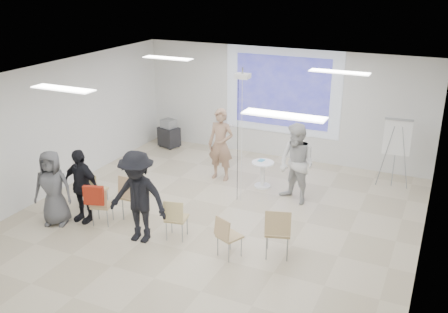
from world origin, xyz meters
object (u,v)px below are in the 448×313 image
at_px(chair_right_far, 278,229).
at_px(audience_mid, 137,191).
at_px(pedestal_table, 263,173).
at_px(player_right, 297,160).
at_px(av_cart, 169,134).
at_px(chair_left_inner, 132,194).
at_px(audience_left, 80,180).
at_px(chair_right_inner, 227,234).
at_px(flipchart_easel, 397,137).
at_px(chair_far_left, 94,187).
at_px(chair_center, 175,216).
at_px(chair_left_mid, 100,203).
at_px(laptop, 135,194).
at_px(player_left, 221,140).
at_px(audience_outer, 52,184).

bearing_deg(chair_right_far, audience_mid, 174.21).
bearing_deg(audience_mid, pedestal_table, 65.73).
relative_size(player_right, av_cart, 2.42).
bearing_deg(pedestal_table, chair_left_inner, -124.23).
xyz_separation_m(audience_left, audience_mid, (1.52, -0.20, 0.14)).
height_order(chair_right_inner, flipchart_easel, flipchart_easel).
bearing_deg(chair_far_left, chair_center, -5.14).
relative_size(pedestal_table, chair_right_inner, 0.81).
bearing_deg(av_cart, chair_right_far, -25.17).
xyz_separation_m(chair_left_mid, chair_right_far, (3.65, 0.33, 0.10)).
bearing_deg(laptop, player_left, -105.95).
distance_m(laptop, audience_left, 1.14).
xyz_separation_m(chair_left_mid, chair_left_inner, (0.46, 0.47, 0.11)).
bearing_deg(chair_left_inner, chair_right_inner, -13.01).
height_order(pedestal_table, chair_left_inner, chair_left_inner).
bearing_deg(chair_right_inner, laptop, -170.53).
relative_size(player_left, laptop, 5.54).
height_order(chair_center, laptop, chair_center).
distance_m(chair_left_inner, audience_mid, 0.98).
bearing_deg(chair_center, pedestal_table, 66.27).
bearing_deg(chair_right_inner, audience_left, -156.97).
relative_size(chair_left_inner, audience_left, 0.56).
xyz_separation_m(pedestal_table, chair_left_inner, (-1.84, -2.70, 0.23)).
bearing_deg(audience_outer, pedestal_table, 25.87).
height_order(chair_center, audience_left, audience_left).
xyz_separation_m(chair_right_far, flipchart_easel, (1.46, 4.13, 0.68)).
height_order(audience_left, audience_outer, audience_left).
distance_m(player_left, player_right, 2.13).
height_order(audience_mid, av_cart, audience_mid).
distance_m(chair_right_inner, flipchart_easel, 5.11).
xyz_separation_m(player_right, chair_left_mid, (-3.24, -2.72, -0.52)).
relative_size(chair_center, flipchart_easel, 0.49).
bearing_deg(flipchart_easel, audience_outer, -146.42).
bearing_deg(player_left, chair_right_far, -49.33).
bearing_deg(av_cart, player_right, -7.36).
relative_size(chair_far_left, laptop, 2.27).
bearing_deg(chair_center, chair_right_inner, -20.40).
distance_m(laptop, audience_outer, 1.66).
xyz_separation_m(player_left, flipchart_easel, (3.94, 1.25, 0.24)).
distance_m(player_right, chair_right_far, 2.46).
distance_m(pedestal_table, chair_left_inner, 3.27).
xyz_separation_m(pedestal_table, chair_left_mid, (-2.29, -3.16, 0.12)).
bearing_deg(flipchart_easel, audience_mid, -136.15).
xyz_separation_m(player_left, laptop, (-0.72, -2.63, -0.48)).
bearing_deg(player_left, chair_right_inner, -63.15).
relative_size(laptop, av_cart, 0.44).
distance_m(player_left, chair_right_inner, 3.69).
distance_m(pedestal_table, audience_left, 4.22).
xyz_separation_m(player_right, audience_outer, (-4.14, -3.04, -0.12)).
bearing_deg(audience_left, av_cart, 102.45).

